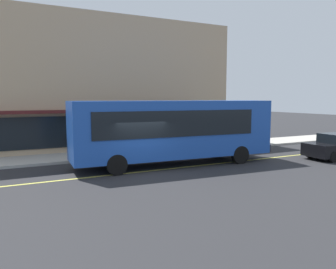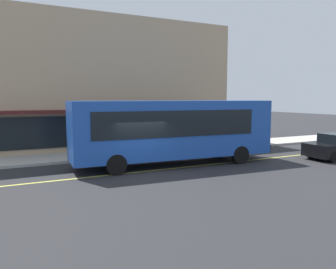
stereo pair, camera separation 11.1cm
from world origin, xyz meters
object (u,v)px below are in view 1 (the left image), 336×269
at_px(bus, 175,129).
at_px(traffic_light, 181,115).
at_px(pedestrian_near_storefront, 155,135).
at_px(pedestrian_at_corner, 248,129).

relative_size(bus, traffic_light, 3.52).
relative_size(bus, pedestrian_near_storefront, 6.35).
height_order(bus, traffic_light, bus).
relative_size(bus, pedestrian_at_corner, 6.50).
bearing_deg(traffic_light, bus, -123.27).
bearing_deg(traffic_light, pedestrian_at_corner, 9.55).
height_order(pedestrian_near_storefront, pedestrian_at_corner, pedestrian_near_storefront).
height_order(bus, pedestrian_at_corner, bus).
relative_size(traffic_light, pedestrian_at_corner, 1.85).
bearing_deg(pedestrian_at_corner, pedestrian_near_storefront, -174.06).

